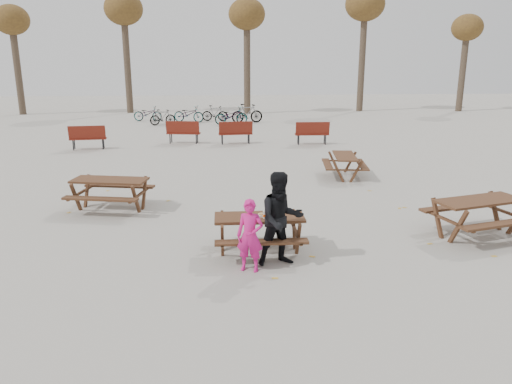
{
  "coord_description": "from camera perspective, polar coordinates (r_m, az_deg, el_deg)",
  "views": [
    {
      "loc": [
        -0.71,
        -9.49,
        3.93
      ],
      "look_at": [
        0.0,
        1.0,
        1.0
      ],
      "focal_mm": 35.0,
      "sensor_mm": 36.0,
      "label": 1
    }
  ],
  "objects": [
    {
      "name": "adult",
      "position": [
        9.42,
        2.87,
        -3.12
      ],
      "size": [
        1.0,
        0.85,
        1.82
      ],
      "primitive_type": "imported",
      "rotation": [
        0.0,
        0.0,
        0.2
      ],
      "color": "black",
      "rests_on": "ground"
    },
    {
      "name": "main_picnic_table",
      "position": [
        10.08,
        0.39,
        -3.79
      ],
      "size": [
        1.8,
        1.45,
        0.78
      ],
      "color": "#351B13",
      "rests_on": "ground"
    },
    {
      "name": "soda_bottle",
      "position": [
        9.87,
        0.97,
        -2.62
      ],
      "size": [
        0.07,
        0.07,
        0.17
      ],
      "color": "silver",
      "rests_on": "main_picnic_table"
    },
    {
      "name": "ground",
      "position": [
        10.29,
        0.38,
        -6.87
      ],
      "size": [
        80.0,
        80.0,
        0.0
      ],
      "primitive_type": "plane",
      "color": "gray",
      "rests_on": "ground"
    },
    {
      "name": "bread_roll",
      "position": [
        9.97,
        0.63,
        -2.51
      ],
      "size": [
        0.14,
        0.06,
        0.05
      ],
      "primitive_type": "ellipsoid",
      "color": "tan",
      "rests_on": "food_tray"
    },
    {
      "name": "bicycle_row",
      "position": [
        29.66,
        -6.07,
        8.81
      ],
      "size": [
        7.76,
        2.78,
        1.11
      ],
      "color": "black",
      "rests_on": "ground"
    },
    {
      "name": "fallen_leaves",
      "position": [
        12.67,
        1.8,
        -2.49
      ],
      "size": [
        11.0,
        11.0,
        0.01
      ],
      "primitive_type": null,
      "color": "gold",
      "rests_on": "ground"
    },
    {
      "name": "park_bench_row",
      "position": [
        22.29,
        -5.71,
        6.67
      ],
      "size": [
        11.24,
        1.89,
        1.03
      ],
      "color": "maroon",
      "rests_on": "ground"
    },
    {
      "name": "picnic_table_east",
      "position": [
        12.08,
        23.99,
        -2.71
      ],
      "size": [
        2.31,
        2.05,
        0.84
      ],
      "primitive_type": null,
      "rotation": [
        0.0,
        0.0,
        0.28
      ],
      "color": "#351B13",
      "rests_on": "ground"
    },
    {
      "name": "food_tray",
      "position": [
        9.98,
        0.63,
        -2.75
      ],
      "size": [
        0.18,
        0.11,
        0.03
      ],
      "primitive_type": "cube",
      "color": "silver",
      "rests_on": "main_picnic_table"
    },
    {
      "name": "picnic_table_north",
      "position": [
        13.43,
        -16.28,
        -0.27
      ],
      "size": [
        2.15,
        1.86,
        0.82
      ],
      "primitive_type": null,
      "rotation": [
        0.0,
        0.0,
        -0.19
      ],
      "color": "#351B13",
      "rests_on": "ground"
    },
    {
      "name": "tree_row",
      "position": [
        34.75,
        -1.29,
        19.28
      ],
      "size": [
        32.17,
        3.52,
        8.26
      ],
      "color": "#382B21",
      "rests_on": "ground"
    },
    {
      "name": "picnic_table_far",
      "position": [
        16.62,
        10.09,
        2.93
      ],
      "size": [
        1.54,
        1.83,
        0.73
      ],
      "primitive_type": null,
      "rotation": [
        0.0,
        0.0,
        1.46
      ],
      "color": "#351B13",
      "rests_on": "ground"
    },
    {
      "name": "child",
      "position": [
        9.22,
        -0.69,
        -5.01
      ],
      "size": [
        0.58,
        0.46,
        1.37
      ],
      "primitive_type": "imported",
      "rotation": [
        0.0,
        0.0,
        -0.3
      ],
      "color": "#D11A79",
      "rests_on": "ground"
    }
  ]
}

